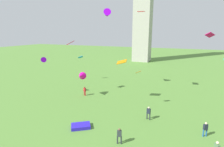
# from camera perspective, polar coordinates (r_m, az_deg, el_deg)

# --- Properties ---
(person_0) EXTENTS (0.52, 0.36, 1.72)m
(person_0) POSITION_cam_1_polar(r_m,az_deg,el_deg) (23.61, 11.50, -11.94)
(person_0) COLOR #2D3338
(person_0) RESTS_ON ground_plane
(person_2) EXTENTS (0.49, 0.41, 1.63)m
(person_2) POSITION_cam_1_polar(r_m,az_deg,el_deg) (31.73, -8.64, -5.32)
(person_2) COLOR red
(person_2) RESTS_ON ground_plane
(person_3) EXTENTS (0.51, 0.37, 1.68)m
(person_3) POSITION_cam_1_polar(r_m,az_deg,el_deg) (18.70, 2.34, -18.89)
(person_3) COLOR #2D3338
(person_3) RESTS_ON ground_plane
(person_4) EXTENTS (0.49, 0.43, 1.63)m
(person_4) POSITION_cam_1_polar(r_m,az_deg,el_deg) (22.11, 27.46, -15.19)
(person_4) COLOR #235693
(person_4) RESTS_ON ground_plane
(kite_flying_0) EXTENTS (1.08, 1.42, 0.73)m
(kite_flying_0) POSITION_cam_1_polar(r_m,az_deg,el_deg) (30.83, -12.99, 9.46)
(kite_flying_0) COLOR #BB0914
(kite_flying_1) EXTENTS (2.13, 2.51, 1.87)m
(kite_flying_1) POSITION_cam_1_polar(r_m,az_deg,el_deg) (32.93, -1.57, 18.22)
(kite_flying_1) COLOR #8505DD
(kite_flying_2) EXTENTS (1.82, 2.27, 1.59)m
(kite_flying_2) POSITION_cam_1_polar(r_m,az_deg,el_deg) (29.88, -9.68, -0.77)
(kite_flying_2) COLOR #E706A0
(kite_flying_3) EXTENTS (1.52, 1.58, 0.98)m
(kite_flying_3) POSITION_cam_1_polar(r_m,az_deg,el_deg) (31.84, -20.75, 4.34)
(kite_flying_3) COLOR #7306D4
(kite_flying_5) EXTENTS (1.83, 1.73, 1.13)m
(kite_flying_5) POSITION_cam_1_polar(r_m,az_deg,el_deg) (38.13, 28.58, 10.69)
(kite_flying_5) COLOR #C80D64
(kite_flying_6) EXTENTS (0.88, 0.89, 0.50)m
(kite_flying_6) POSITION_cam_1_polar(r_m,az_deg,el_deg) (25.13, 8.34, 0.46)
(kite_flying_6) COLOR #B78329
(kite_flying_8) EXTENTS (1.07, 1.06, 0.70)m
(kite_flying_8) POSITION_cam_1_polar(r_m,az_deg,el_deg) (40.19, -9.93, 5.15)
(kite_flying_8) COLOR #2386C2
(kite_flying_9) EXTENTS (1.29, 1.70, 0.23)m
(kite_flying_9) POSITION_cam_1_polar(r_m,az_deg,el_deg) (30.00, 9.24, 18.80)
(kite_flying_9) COLOR #B52B29
(kite_flying_10) EXTENTS (1.64, 1.16, 0.77)m
(kite_flying_10) POSITION_cam_1_polar(r_m,az_deg,el_deg) (27.07, 3.12, 3.72)
(kite_flying_10) COLOR #C87607
(kite_bundle_0) EXTENTS (2.56, 2.37, 0.39)m
(kite_bundle_0) POSITION_cam_1_polar(r_m,az_deg,el_deg) (22.02, -9.86, -16.08)
(kite_bundle_0) COLOR #291CBE
(kite_bundle_0) RESTS_ON ground_plane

